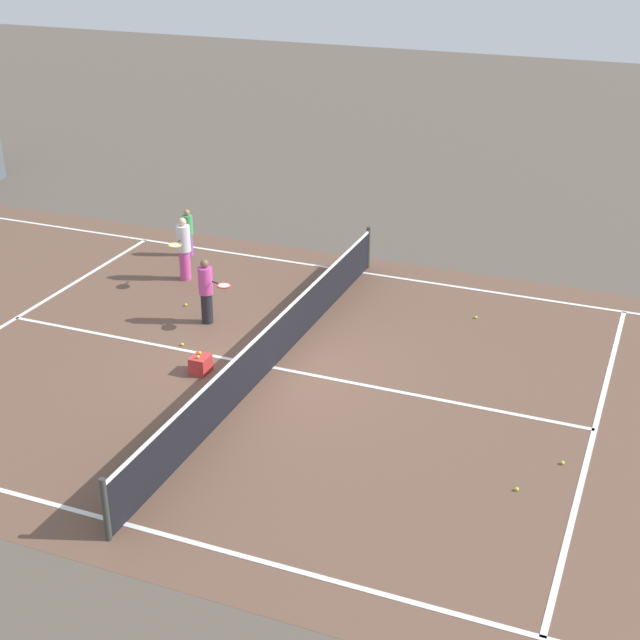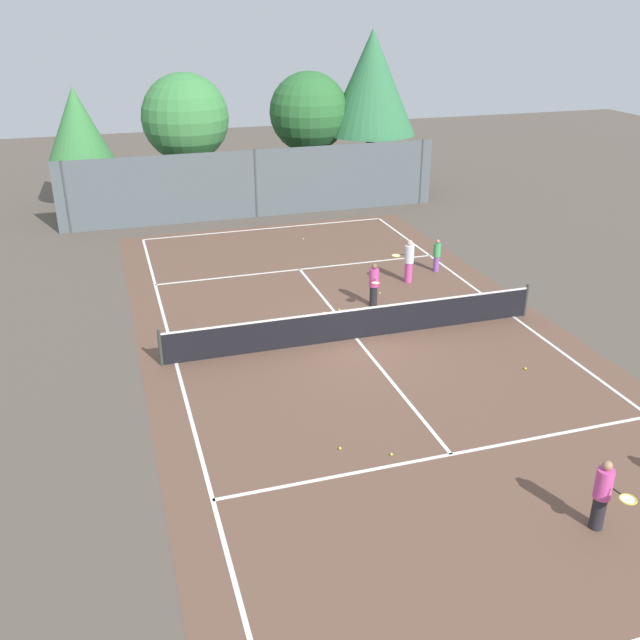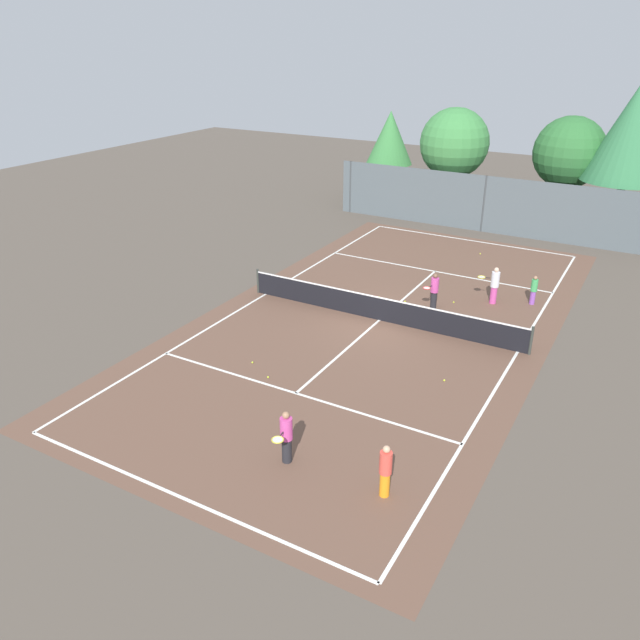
{
  "view_description": "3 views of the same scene",
  "coord_description": "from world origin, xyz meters",
  "px_view_note": "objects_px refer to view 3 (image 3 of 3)",
  "views": [
    {
      "loc": [
        -15.08,
        -7.11,
        8.91
      ],
      "look_at": [
        0.32,
        -0.92,
        1.1
      ],
      "focal_mm": 51.91,
      "sensor_mm": 36.0,
      "label": 1
    },
    {
      "loc": [
        -6.89,
        -18.44,
        9.53
      ],
      "look_at": [
        -1.45,
        -0.92,
        1.22
      ],
      "focal_mm": 39.81,
      "sensor_mm": 36.0,
      "label": 2
    },
    {
      "loc": [
        9.14,
        -20.92,
        10.6
      ],
      "look_at": [
        -0.92,
        -3.22,
        1.1
      ],
      "focal_mm": 35.04,
      "sensor_mm": 36.0,
      "label": 3
    }
  ],
  "objects_px": {
    "tennis_ball_5": "(405,301)",
    "ball_crate": "(377,302)",
    "tennis_ball_2": "(252,362)",
    "tennis_ball_0": "(480,254)",
    "tennis_ball_3": "(268,377)",
    "player_1": "(494,285)",
    "tennis_ball_1": "(444,380)",
    "player_0": "(434,290)",
    "player_4": "(534,290)",
    "player_3": "(286,437)",
    "tennis_ball_4": "(454,302)",
    "player_2": "(385,470)"
  },
  "relations": [
    {
      "from": "tennis_ball_1",
      "to": "tennis_ball_3",
      "type": "relative_size",
      "value": 1.0
    },
    {
      "from": "player_3",
      "to": "player_4",
      "type": "distance_m",
      "value": 14.56
    },
    {
      "from": "ball_crate",
      "to": "tennis_ball_1",
      "type": "height_order",
      "value": "ball_crate"
    },
    {
      "from": "player_4",
      "to": "tennis_ball_1",
      "type": "relative_size",
      "value": 19.26
    },
    {
      "from": "player_0",
      "to": "player_4",
      "type": "height_order",
      "value": "player_0"
    },
    {
      "from": "player_1",
      "to": "tennis_ball_4",
      "type": "height_order",
      "value": "player_1"
    },
    {
      "from": "ball_crate",
      "to": "tennis_ball_4",
      "type": "bearing_deg",
      "value": 34.65
    },
    {
      "from": "player_4",
      "to": "tennis_ball_5",
      "type": "bearing_deg",
      "value": -152.43
    },
    {
      "from": "tennis_ball_4",
      "to": "tennis_ball_2",
      "type": "bearing_deg",
      "value": -117.08
    },
    {
      "from": "player_1",
      "to": "tennis_ball_3",
      "type": "distance_m",
      "value": 11.1
    },
    {
      "from": "tennis_ball_2",
      "to": "player_4",
      "type": "bearing_deg",
      "value": 54.17
    },
    {
      "from": "tennis_ball_0",
      "to": "tennis_ball_2",
      "type": "height_order",
      "value": "same"
    },
    {
      "from": "player_1",
      "to": "tennis_ball_5",
      "type": "height_order",
      "value": "player_1"
    },
    {
      "from": "tennis_ball_4",
      "to": "tennis_ball_5",
      "type": "distance_m",
      "value": 2.07
    },
    {
      "from": "player_1",
      "to": "tennis_ball_4",
      "type": "bearing_deg",
      "value": -150.58
    },
    {
      "from": "tennis_ball_1",
      "to": "tennis_ball_5",
      "type": "relative_size",
      "value": 1.0
    },
    {
      "from": "player_1",
      "to": "player_2",
      "type": "relative_size",
      "value": 1.08
    },
    {
      "from": "player_4",
      "to": "player_0",
      "type": "bearing_deg",
      "value": -145.17
    },
    {
      "from": "player_2",
      "to": "tennis_ball_1",
      "type": "height_order",
      "value": "player_2"
    },
    {
      "from": "tennis_ball_0",
      "to": "tennis_ball_5",
      "type": "relative_size",
      "value": 1.0
    },
    {
      "from": "player_4",
      "to": "tennis_ball_2",
      "type": "bearing_deg",
      "value": -125.83
    },
    {
      "from": "player_0",
      "to": "tennis_ball_5",
      "type": "height_order",
      "value": "player_0"
    },
    {
      "from": "tennis_ball_0",
      "to": "tennis_ball_3",
      "type": "bearing_deg",
      "value": -98.86
    },
    {
      "from": "tennis_ball_0",
      "to": "tennis_ball_5",
      "type": "height_order",
      "value": "same"
    },
    {
      "from": "player_2",
      "to": "player_4",
      "type": "xyz_separation_m",
      "value": [
        0.5,
        14.1,
        -0.11
      ]
    },
    {
      "from": "ball_crate",
      "to": "tennis_ball_0",
      "type": "bearing_deg",
      "value": 77.78
    },
    {
      "from": "tennis_ball_0",
      "to": "player_1",
      "type": "bearing_deg",
      "value": -69.1
    },
    {
      "from": "player_3",
      "to": "tennis_ball_5",
      "type": "relative_size",
      "value": 23.88
    },
    {
      "from": "player_2",
      "to": "player_1",
      "type": "bearing_deg",
      "value": 94.24
    },
    {
      "from": "ball_crate",
      "to": "tennis_ball_3",
      "type": "height_order",
      "value": "ball_crate"
    },
    {
      "from": "player_0",
      "to": "tennis_ball_5",
      "type": "distance_m",
      "value": 1.45
    },
    {
      "from": "player_2",
      "to": "tennis_ball_3",
      "type": "distance_m",
      "value": 6.73
    },
    {
      "from": "tennis_ball_0",
      "to": "tennis_ball_3",
      "type": "distance_m",
      "value": 16.18
    },
    {
      "from": "tennis_ball_0",
      "to": "tennis_ball_4",
      "type": "bearing_deg",
      "value": -82.79
    },
    {
      "from": "player_3",
      "to": "tennis_ball_3",
      "type": "xyz_separation_m",
      "value": [
        -2.93,
        3.45,
        -0.78
      ]
    },
    {
      "from": "player_3",
      "to": "ball_crate",
      "type": "height_order",
      "value": "player_3"
    },
    {
      "from": "player_4",
      "to": "ball_crate",
      "type": "height_order",
      "value": "player_4"
    },
    {
      "from": "ball_crate",
      "to": "tennis_ball_2",
      "type": "bearing_deg",
      "value": -103.85
    },
    {
      "from": "tennis_ball_3",
      "to": "ball_crate",
      "type": "bearing_deg",
      "value": 85.25
    },
    {
      "from": "player_4",
      "to": "tennis_ball_1",
      "type": "xyz_separation_m",
      "value": [
        -1.07,
        -8.0,
        -0.62
      ]
    },
    {
      "from": "player_0",
      "to": "player_2",
      "type": "bearing_deg",
      "value": -75.45
    },
    {
      "from": "player_2",
      "to": "tennis_ball_2",
      "type": "distance_m",
      "value": 7.92
    },
    {
      "from": "tennis_ball_1",
      "to": "tennis_ball_4",
      "type": "relative_size",
      "value": 1.0
    },
    {
      "from": "ball_crate",
      "to": "tennis_ball_1",
      "type": "bearing_deg",
      "value": -44.77
    },
    {
      "from": "player_2",
      "to": "tennis_ball_0",
      "type": "xyz_separation_m",
      "value": [
        -3.28,
        19.37,
        -0.73
      ]
    },
    {
      "from": "tennis_ball_5",
      "to": "ball_crate",
      "type": "bearing_deg",
      "value": -133.75
    },
    {
      "from": "player_0",
      "to": "player_4",
      "type": "relative_size",
      "value": 1.19
    },
    {
      "from": "tennis_ball_2",
      "to": "tennis_ball_4",
      "type": "distance_m",
      "value": 9.67
    },
    {
      "from": "tennis_ball_2",
      "to": "tennis_ball_5",
      "type": "xyz_separation_m",
      "value": [
        2.56,
        7.65,
        0.0
      ]
    },
    {
      "from": "tennis_ball_5",
      "to": "tennis_ball_3",
      "type": "bearing_deg",
      "value": -100.41
    }
  ]
}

